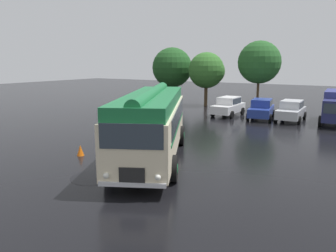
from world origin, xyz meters
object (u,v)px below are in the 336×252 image
traffic_cone (80,150)px  car_mid_left (261,109)px  car_near_left (228,106)px  vintage_bus (152,121)px  car_mid_right (291,110)px

traffic_cone → car_mid_left: bearing=73.2°
car_mid_left → car_near_left: bearing=176.1°
vintage_bus → car_near_left: 14.80m
vintage_bus → traffic_cone: vintage_bus is taller
car_near_left → car_mid_left: size_ratio=0.96×
vintage_bus → car_mid_left: bearing=84.7°
traffic_cone → vintage_bus: bearing=23.0°
car_near_left → traffic_cone: car_near_left is taller
car_mid_left → traffic_cone: (-4.81, -15.93, -0.57)m
vintage_bus → car_mid_left: size_ratio=2.30×
car_near_left → traffic_cone: 16.24m
car_mid_left → car_mid_right: same height
car_mid_right → car_mid_left: bearing=-173.1°
car_mid_right → traffic_cone: (-7.16, -16.21, -0.57)m
car_near_left → traffic_cone: (-1.79, -16.13, -0.57)m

